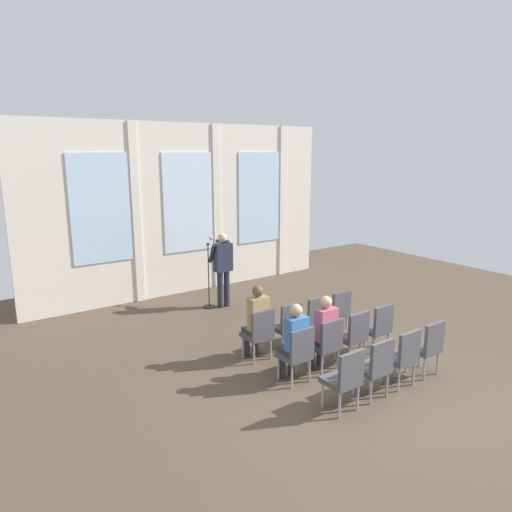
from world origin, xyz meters
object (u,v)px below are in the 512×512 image
object	(u,v)px
chair_r0_c3	(337,310)
chair_r2_c1	(375,365)
audience_r1_c1	(324,329)
chair_r2_c0	(345,377)
chair_r0_c0	(259,331)
chair_r2_c3	(428,345)
audience_r1_c0	(294,339)
chair_r0_c2	(313,317)
chair_r2_c2	(403,354)
chair_r0_c1	(287,324)
chair_r1_c1	(327,342)
chair_r1_c3	(378,326)
chair_r1_c2	(354,334)
chair_r1_c0	(297,351)
speaker	(223,264)
mic_stand	(209,294)
audience_r0_c0	(257,318)

from	to	relation	value
chair_r0_c3	chair_r2_c1	size ratio (longest dim) A/B	1.00
audience_r1_c1	chair_r2_c0	world-z (taller)	audience_r1_c1
chair_r0_c0	chair_r2_c1	size ratio (longest dim) A/B	1.00
chair_r2_c3	audience_r1_c0	bearing A→B (deg)	149.74
chair_r0_c2	chair_r2_c1	xyz separation A→B (m)	(-0.63, -2.05, 0.00)
chair_r2_c2	chair_r0_c1	bearing A→B (deg)	107.15
chair_r2_c2	audience_r1_c0	bearing A→B (deg)	138.81
chair_r0_c0	chair_r1_c1	bearing A→B (deg)	-58.31
chair_r0_c1	audience_r1_c1	bearing A→B (deg)	-90.00
chair_r1_c1	chair_r1_c3	distance (m)	1.27
chair_r1_c3	chair_r2_c1	size ratio (longest dim) A/B	1.00
audience_r1_c0	chair_r2_c3	world-z (taller)	audience_r1_c0
chair_r0_c2	chair_r1_c2	xyz separation A→B (m)	(0.00, -1.02, 0.00)
chair_r2_c0	chair_r1_c0	bearing A→B (deg)	90.00
chair_r1_c0	chair_r2_c0	world-z (taller)	same
chair_r2_c1	chair_r0_c2	bearing A→B (deg)	72.85
chair_r2_c2	audience_r1_c1	bearing A→B (deg)	119.76
chair_r2_c1	chair_r2_c0	bearing A→B (deg)	180.00
audience_r1_c1	chair_r0_c0	bearing A→B (deg)	123.85
chair_r1_c3	chair_r1_c1	bearing A→B (deg)	180.00
chair_r0_c3	speaker	bearing A→B (deg)	107.55
mic_stand	chair_r1_c1	bearing A→B (deg)	-90.83
chair_r0_c1	speaker	bearing A→B (deg)	82.76
chair_r0_c2	chair_r0_c3	size ratio (longest dim) A/B	1.00
chair_r0_c1	audience_r1_c1	distance (m)	0.96
speaker	chair_r1_c0	size ratio (longest dim) A/B	1.88
chair_r0_c3	chair_r1_c3	distance (m)	1.02
chair_r2_c1	audience_r0_c0	bearing A→B (deg)	106.55
audience_r0_c0	chair_r0_c1	world-z (taller)	audience_r0_c0
chair_r0_c0	audience_r1_c0	xyz separation A→B (m)	(0.00, -0.94, 0.19)
chair_r0_c0	speaker	bearing A→B (deg)	70.77
audience_r1_c0	audience_r0_c0	bearing A→B (deg)	90.00
speaker	mic_stand	distance (m)	0.77
chair_r1_c2	chair_r1_c3	bearing A→B (deg)	0.00
chair_r1_c1	chair_r2_c3	xyz separation A→B (m)	(1.27, -1.02, 0.00)
audience_r0_c0	chair_r1_c2	bearing A→B (deg)	-41.11
speaker	chair_r2_c2	world-z (taller)	speaker
chair_r0_c1	chair_r2_c2	world-z (taller)	same
chair_r0_c1	chair_r1_c1	distance (m)	1.02
audience_r0_c0	chair_r1_c1	xyz separation A→B (m)	(0.63, -1.10, -0.22)
mic_stand	chair_r1_c2	bearing A→B (deg)	-81.86
chair_r0_c0	chair_r2_c1	world-z (taller)	same
chair_r1_c0	chair_r2_c1	distance (m)	1.20
chair_r1_c0	chair_r2_c0	bearing A→B (deg)	-90.00
chair_r1_c2	chair_r0_c1	bearing A→B (deg)	121.69
chair_r0_c2	audience_r1_c1	world-z (taller)	audience_r1_c1
chair_r2_c0	chair_r2_c3	xyz separation A→B (m)	(1.90, 0.00, 0.00)
chair_r2_c1	chair_r2_c2	distance (m)	0.63
chair_r2_c0	chair_r2_c1	world-z (taller)	same
audience_r0_c0	chair_r1_c2	size ratio (longest dim) A/B	1.44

